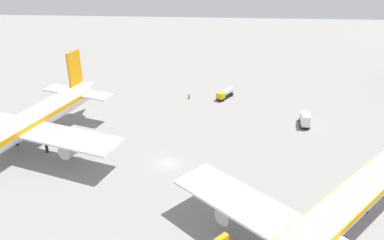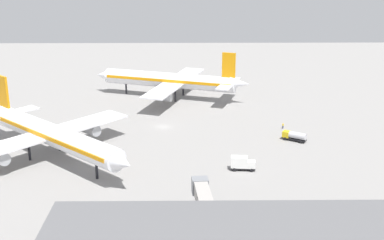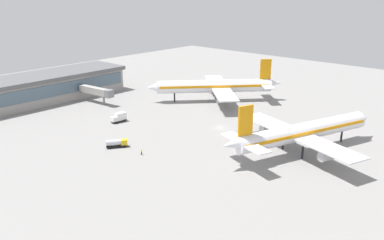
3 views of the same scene
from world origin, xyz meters
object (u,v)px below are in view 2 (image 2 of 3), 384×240
object	(u,v)px
airplane_at_gate	(171,80)
ground_crew_worker	(283,126)
catering_truck	(242,163)
airplane_taxiing	(50,134)
fuel_truck	(294,136)

from	to	relation	value
airplane_at_gate	ground_crew_worker	bearing A→B (deg)	153.74
airplane_at_gate	catering_truck	bearing A→B (deg)	125.05
catering_truck	ground_crew_worker	xyz separation A→B (m)	(14.77, 28.88, -0.85)
catering_truck	ground_crew_worker	world-z (taller)	catering_truck
airplane_taxiing	ground_crew_worker	size ratio (longest dim) A/B	27.58
fuel_truck	catering_truck	bearing A→B (deg)	82.49
airplane_taxiing	catering_truck	bearing A→B (deg)	33.19
catering_truck	fuel_truck	xyz separation A→B (m)	(15.97, 18.92, -0.31)
airplane_at_gate	catering_truck	xyz separation A→B (m)	(18.16, -61.72, -4.46)
airplane_at_gate	fuel_truck	world-z (taller)	airplane_at_gate
airplane_at_gate	ground_crew_worker	xyz separation A→B (m)	(32.93, -32.84, -5.31)
airplane_taxiing	ground_crew_worker	distance (m)	64.20
fuel_truck	ground_crew_worker	size ratio (longest dim) A/B	3.79
ground_crew_worker	airplane_taxiing	bearing A→B (deg)	39.95
airplane_at_gate	catering_truck	distance (m)	64.49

